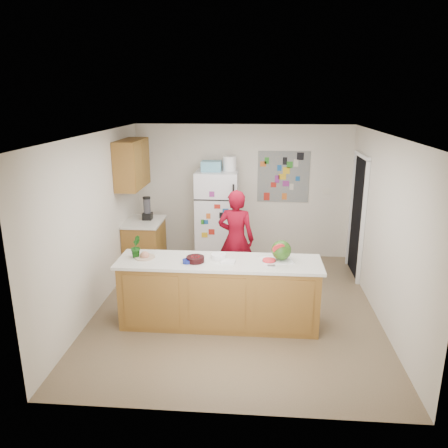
# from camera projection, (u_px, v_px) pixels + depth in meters

# --- Properties ---
(floor) EXTENTS (4.00, 4.50, 0.02)m
(floor) POSITION_uv_depth(u_px,v_px,m) (236.00, 308.00, 6.43)
(floor) COLOR brown
(floor) RESTS_ON ground
(wall_back) EXTENTS (4.00, 0.02, 2.50)m
(wall_back) POSITION_uv_depth(u_px,v_px,m) (243.00, 192.00, 8.24)
(wall_back) COLOR beige
(wall_back) RESTS_ON ground
(wall_left) EXTENTS (0.02, 4.50, 2.50)m
(wall_left) POSITION_uv_depth(u_px,v_px,m) (96.00, 223.00, 6.23)
(wall_left) COLOR beige
(wall_left) RESTS_ON ground
(wall_right) EXTENTS (0.02, 4.50, 2.50)m
(wall_right) POSITION_uv_depth(u_px,v_px,m) (384.00, 229.00, 5.92)
(wall_right) COLOR beige
(wall_right) RESTS_ON ground
(ceiling) EXTENTS (4.00, 4.50, 0.02)m
(ceiling) POSITION_uv_depth(u_px,v_px,m) (237.00, 134.00, 5.72)
(ceiling) COLOR white
(ceiling) RESTS_ON wall_back
(doorway) EXTENTS (0.03, 0.85, 2.04)m
(doorway) POSITION_uv_depth(u_px,v_px,m) (358.00, 217.00, 7.37)
(doorway) COLOR black
(doorway) RESTS_ON ground
(peninsula_base) EXTENTS (2.60, 0.62, 0.88)m
(peninsula_base) POSITION_uv_depth(u_px,v_px,m) (219.00, 294.00, 5.84)
(peninsula_base) COLOR brown
(peninsula_base) RESTS_ON floor
(peninsula_top) EXTENTS (2.68, 0.70, 0.04)m
(peninsula_top) POSITION_uv_depth(u_px,v_px,m) (219.00, 262.00, 5.71)
(peninsula_top) COLOR silver
(peninsula_top) RESTS_ON peninsula_base
(side_counter_base) EXTENTS (0.60, 0.80, 0.86)m
(side_counter_base) POSITION_uv_depth(u_px,v_px,m) (145.00, 246.00, 7.73)
(side_counter_base) COLOR brown
(side_counter_base) RESTS_ON floor
(side_counter_top) EXTENTS (0.64, 0.84, 0.04)m
(side_counter_top) POSITION_uv_depth(u_px,v_px,m) (144.00, 222.00, 7.60)
(side_counter_top) COLOR silver
(side_counter_top) RESTS_ON side_counter_base
(upper_cabinets) EXTENTS (0.35, 1.00, 0.80)m
(upper_cabinets) POSITION_uv_depth(u_px,v_px,m) (132.00, 164.00, 7.27)
(upper_cabinets) COLOR brown
(upper_cabinets) RESTS_ON wall_left
(refrigerator) EXTENTS (0.75, 0.70, 1.70)m
(refrigerator) POSITION_uv_depth(u_px,v_px,m) (217.00, 217.00, 8.02)
(refrigerator) COLOR silver
(refrigerator) RESTS_ON floor
(fridge_top_bin) EXTENTS (0.35, 0.28, 0.18)m
(fridge_top_bin) POSITION_uv_depth(u_px,v_px,m) (211.00, 166.00, 7.76)
(fridge_top_bin) COLOR #5999B2
(fridge_top_bin) RESTS_ON refrigerator
(photo_collage) EXTENTS (0.95, 0.01, 0.95)m
(photo_collage) POSITION_uv_depth(u_px,v_px,m) (283.00, 177.00, 8.07)
(photo_collage) COLOR slate
(photo_collage) RESTS_ON wall_back
(person) EXTENTS (0.64, 0.47, 1.60)m
(person) POSITION_uv_depth(u_px,v_px,m) (236.00, 239.00, 6.94)
(person) COLOR maroon
(person) RESTS_ON floor
(blender_appliance) EXTENTS (0.13, 0.13, 0.38)m
(blender_appliance) POSITION_uv_depth(u_px,v_px,m) (147.00, 209.00, 7.62)
(blender_appliance) COLOR black
(blender_appliance) RESTS_ON side_counter_top
(cutting_board) EXTENTS (0.45, 0.38, 0.01)m
(cutting_board) POSITION_uv_depth(u_px,v_px,m) (276.00, 260.00, 5.70)
(cutting_board) COLOR white
(cutting_board) RESTS_ON peninsula_top
(watermelon) EXTENTS (0.26, 0.26, 0.26)m
(watermelon) POSITION_uv_depth(u_px,v_px,m) (281.00, 250.00, 5.68)
(watermelon) COLOR #36601A
(watermelon) RESTS_ON cutting_board
(watermelon_slice) EXTENTS (0.17, 0.17, 0.02)m
(watermelon_slice) POSITION_uv_depth(u_px,v_px,m) (269.00, 260.00, 5.66)
(watermelon_slice) COLOR red
(watermelon_slice) RESTS_ON cutting_board
(cherry_bowl) EXTENTS (0.31, 0.31, 0.07)m
(cherry_bowl) POSITION_uv_depth(u_px,v_px,m) (195.00, 259.00, 5.66)
(cherry_bowl) COLOR black
(cherry_bowl) RESTS_ON peninsula_top
(white_bowl) EXTENTS (0.25, 0.25, 0.06)m
(white_bowl) POSITION_uv_depth(u_px,v_px,m) (219.00, 256.00, 5.78)
(white_bowl) COLOR silver
(white_bowl) RESTS_ON peninsula_top
(cobalt_bowl) EXTENTS (0.12, 0.12, 0.05)m
(cobalt_bowl) POSITION_uv_depth(u_px,v_px,m) (187.00, 261.00, 5.62)
(cobalt_bowl) COLOR navy
(cobalt_bowl) RESTS_ON peninsula_top
(plate) EXTENTS (0.30, 0.30, 0.02)m
(plate) POSITION_uv_depth(u_px,v_px,m) (145.00, 257.00, 5.80)
(plate) COLOR beige
(plate) RESTS_ON peninsula_top
(paper_towel) EXTENTS (0.20, 0.18, 0.02)m
(paper_towel) POSITION_uv_depth(u_px,v_px,m) (228.00, 261.00, 5.65)
(paper_towel) COLOR white
(paper_towel) RESTS_ON peninsula_top
(keys) EXTENTS (0.10, 0.05, 0.01)m
(keys) POSITION_uv_depth(u_px,v_px,m) (271.00, 266.00, 5.52)
(keys) COLOR gray
(keys) RESTS_ON peninsula_top
(potted_plant) EXTENTS (0.15, 0.18, 0.29)m
(potted_plant) POSITION_uv_depth(u_px,v_px,m) (136.00, 247.00, 5.80)
(potted_plant) COLOR #143C12
(potted_plant) RESTS_ON peninsula_top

